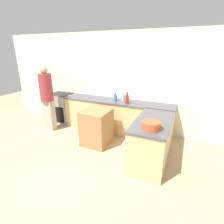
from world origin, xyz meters
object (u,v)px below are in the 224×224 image
(mixing_bowl, at_px, (151,125))
(hot_sauce_bottle, at_px, (127,99))
(water_bottle_blue, at_px, (116,98))
(dish_soap_bottle, at_px, (127,98))
(island_table, at_px, (97,127))
(range_oven, at_px, (62,107))
(person_by_range, at_px, (47,97))
(vinegar_bottle_clear, at_px, (123,97))

(mixing_bowl, bearing_deg, hot_sauce_bottle, 124.46)
(water_bottle_blue, bearing_deg, hot_sauce_bottle, -12.44)
(dish_soap_bottle, bearing_deg, island_table, -116.53)
(dish_soap_bottle, bearing_deg, hot_sauce_bottle, -66.35)
(dish_soap_bottle, xyz_separation_m, water_bottle_blue, (-0.29, -0.08, 0.00))
(water_bottle_blue, bearing_deg, range_oven, 178.45)
(island_table, distance_m, person_by_range, 1.75)
(range_oven, height_order, person_by_range, person_by_range)
(mixing_bowl, height_order, water_bottle_blue, water_bottle_blue)
(dish_soap_bottle, bearing_deg, water_bottle_blue, -164.30)
(dish_soap_bottle, bearing_deg, mixing_bowl, -56.60)
(hot_sauce_bottle, relative_size, person_by_range, 0.16)
(island_table, height_order, hot_sauce_bottle, hot_sauce_bottle)
(mixing_bowl, height_order, person_by_range, person_by_range)
(person_by_range, bearing_deg, water_bottle_blue, 19.37)
(hot_sauce_bottle, relative_size, dish_soap_bottle, 1.28)
(mixing_bowl, bearing_deg, range_oven, 155.46)
(hot_sauce_bottle, xyz_separation_m, vinegar_bottle_clear, (-0.18, 0.20, -0.01))
(mixing_bowl, bearing_deg, dish_soap_bottle, 123.40)
(person_by_range, bearing_deg, island_table, -6.10)
(mixing_bowl, distance_m, dish_soap_bottle, 1.77)
(mixing_bowl, xyz_separation_m, person_by_range, (-3.06, 0.76, 0.02))
(island_table, relative_size, person_by_range, 0.47)
(range_oven, bearing_deg, island_table, -26.20)
(island_table, xyz_separation_m, hot_sauce_bottle, (0.51, 0.73, 0.59))
(range_oven, bearing_deg, mixing_bowl, -24.54)
(range_oven, distance_m, vinegar_bottle_clear, 2.16)
(island_table, distance_m, water_bottle_blue, 1.00)
(hot_sauce_bottle, height_order, water_bottle_blue, hot_sauce_bottle)
(hot_sauce_bottle, relative_size, vinegar_bottle_clear, 1.06)
(water_bottle_blue, bearing_deg, dish_soap_bottle, 15.70)
(water_bottle_blue, bearing_deg, mixing_bowl, -47.94)
(mixing_bowl, bearing_deg, vinegar_bottle_clear, 125.57)
(island_table, distance_m, vinegar_bottle_clear, 1.14)
(hot_sauce_bottle, height_order, dish_soap_bottle, hot_sauce_bottle)
(island_table, distance_m, mixing_bowl, 1.63)
(island_table, bearing_deg, range_oven, 153.80)
(person_by_range, bearing_deg, dish_soap_bottle, 18.88)
(island_table, bearing_deg, vinegar_bottle_clear, 70.14)
(range_oven, height_order, mixing_bowl, mixing_bowl)
(dish_soap_bottle, bearing_deg, range_oven, -179.25)
(hot_sauce_bottle, relative_size, water_bottle_blue, 1.25)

